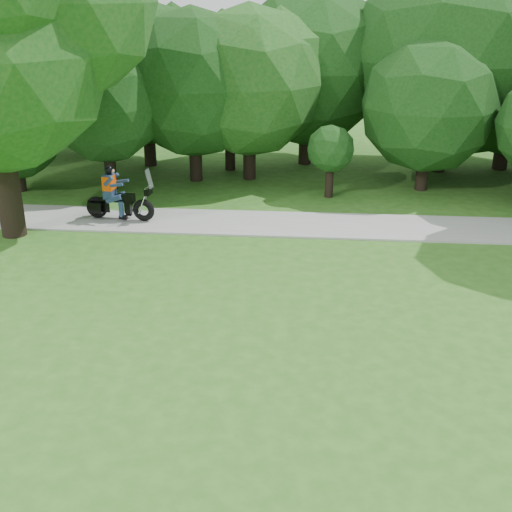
{
  "coord_description": "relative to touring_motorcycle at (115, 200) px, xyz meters",
  "views": [
    {
      "loc": [
        -2.1,
        -10.07,
        6.44
      ],
      "look_at": [
        -3.23,
        2.92,
        1.07
      ],
      "focal_mm": 45.0,
      "sensor_mm": 36.0,
      "label": 1
    }
  ],
  "objects": [
    {
      "name": "touring_motorcycle",
      "position": [
        0.0,
        0.0,
        0.0
      ],
      "size": [
        2.18,
        0.78,
        1.66
      ],
      "rotation": [
        0.0,
        0.0,
        -0.11
      ],
      "color": "black",
      "rests_on": "walkway"
    },
    {
      "name": "walkway",
      "position": [
        7.93,
        0.06,
        -0.63
      ],
      "size": [
        60.0,
        2.2,
        0.06
      ],
      "primitive_type": "cube",
      "color": "gray",
      "rests_on": "ground"
    },
    {
      "name": "tree_line",
      "position": [
        8.45,
        6.41,
        2.97
      ],
      "size": [
        39.9,
        11.49,
        7.91
      ],
      "color": "black",
      "rests_on": "ground"
    },
    {
      "name": "ground",
      "position": [
        7.93,
        -7.94,
        -0.66
      ],
      "size": [
        100.0,
        100.0,
        0.0
      ],
      "primitive_type": "plane",
      "color": "#2F601B",
      "rests_on": "ground"
    }
  ]
}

